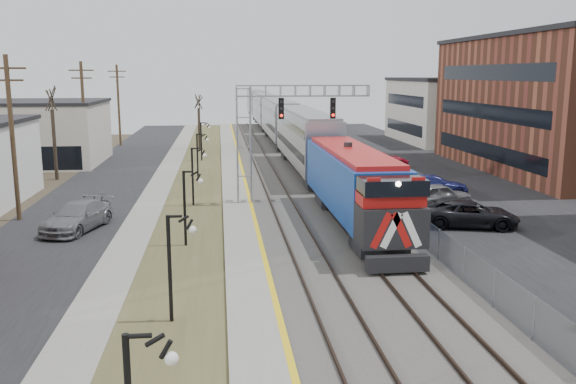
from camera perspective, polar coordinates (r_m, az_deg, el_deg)
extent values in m
cube|color=black|center=(49.82, -17.17, 0.26)|extent=(7.00, 120.00, 0.04)
cube|color=gray|center=(49.17, -12.01, 0.40)|extent=(2.00, 120.00, 0.08)
cube|color=#434625|center=(48.96, -8.52, 0.47)|extent=(4.00, 120.00, 0.06)
cube|color=gray|center=(48.93, -5.01, 0.65)|extent=(2.00, 120.00, 0.24)
cube|color=#595651|center=(49.30, 0.81, 0.74)|extent=(8.00, 120.00, 0.20)
cube|color=black|center=(52.18, 14.00, 0.90)|extent=(16.00, 120.00, 0.04)
cube|color=gold|center=(48.93, -3.98, 0.81)|extent=(0.24, 120.00, 0.01)
cube|color=#2D2119|center=(49.00, -2.38, 0.88)|extent=(0.08, 120.00, 0.15)
cube|color=#2D2119|center=(49.13, -0.64, 0.92)|extent=(0.08, 120.00, 0.15)
cube|color=#2D2119|center=(49.37, 1.67, 0.96)|extent=(0.08, 120.00, 0.15)
cube|color=#2D2119|center=(49.60, 3.39, 0.99)|extent=(0.08, 120.00, 0.15)
cube|color=#123D98|center=(35.04, 6.25, 0.42)|extent=(3.00, 17.00, 4.25)
cube|color=black|center=(27.29, 10.19, -6.60)|extent=(2.80, 0.50, 0.70)
cube|color=gray|center=(54.75, 1.62, 4.84)|extent=(3.00, 22.00, 5.33)
cube|color=gray|center=(77.30, -0.76, 6.64)|extent=(3.00, 22.00, 5.33)
cube|color=gray|center=(99.96, -2.07, 7.62)|extent=(3.00, 22.00, 5.33)
cube|color=gray|center=(122.67, -2.90, 8.23)|extent=(3.00, 22.00, 5.33)
cube|color=gray|center=(41.44, -4.15, 4.22)|extent=(1.00, 1.00, 8.00)
cube|color=gray|center=(41.53, 1.38, 9.45)|extent=(9.00, 0.80, 0.80)
cube|color=black|center=(40.95, -0.64, 7.82)|extent=(0.35, 0.25, 1.40)
cube|color=black|center=(41.45, 4.22, 7.83)|extent=(0.35, 0.25, 1.40)
cylinder|color=black|center=(22.29, -11.01, -7.15)|extent=(0.14, 0.14, 4.00)
cylinder|color=black|center=(31.93, -9.64, -1.58)|extent=(0.14, 0.14, 4.00)
cylinder|color=black|center=(41.74, -8.92, 1.39)|extent=(0.14, 0.14, 4.00)
cylinder|color=black|center=(51.62, -8.47, 3.22)|extent=(0.14, 0.14, 4.00)
cylinder|color=black|center=(63.52, -8.12, 4.67)|extent=(0.14, 0.14, 4.00)
cylinder|color=#4C3823|center=(40.27, -24.37, 4.50)|extent=(0.28, 0.28, 10.00)
cylinder|color=#4C3823|center=(59.55, -18.54, 6.70)|extent=(0.28, 0.28, 10.00)
cylinder|color=#4C3823|center=(79.19, -15.57, 7.79)|extent=(0.28, 0.28, 10.00)
cube|color=gray|center=(49.88, 5.60, 1.63)|extent=(0.04, 120.00, 1.60)
cube|color=beige|center=(66.14, -23.08, 5.02)|extent=(14.00, 12.00, 6.00)
cube|color=brown|center=(62.16, 24.91, 7.33)|extent=(16.00, 26.00, 12.00)
cube|color=beige|center=(84.62, 16.02, 7.27)|extent=(16.00, 18.00, 8.00)
cylinder|color=#382D23|center=(55.22, -21.00, 4.13)|extent=(0.30, 0.30, 5.95)
cylinder|color=#382D23|center=(73.44, -8.31, 5.86)|extent=(0.30, 0.30, 4.90)
imported|color=black|center=(37.27, 16.78, -2.06)|extent=(5.87, 3.76, 1.50)
imported|color=navy|center=(46.34, 13.39, 0.61)|extent=(5.40, 2.63, 1.51)
imported|color=slate|center=(42.26, 13.91, -0.33)|extent=(5.08, 3.10, 1.62)
imported|color=#0C3F0F|center=(57.14, 8.53, 2.69)|extent=(4.78, 3.17, 1.49)
imported|color=slate|center=(36.97, -19.12, -2.22)|extent=(3.81, 5.99, 1.62)
imported|color=#A40C25|center=(59.45, 8.81, 2.97)|extent=(5.18, 2.53, 1.42)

